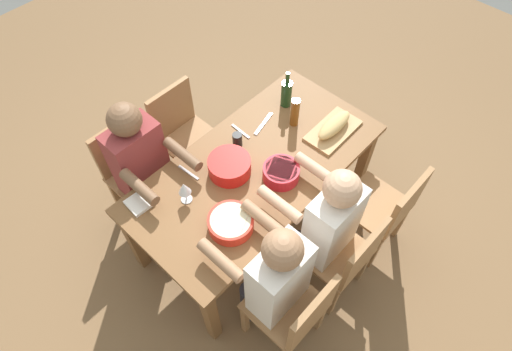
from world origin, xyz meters
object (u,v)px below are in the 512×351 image
object	(u,v)px
wine_bottle	(286,93)
napkin_stack	(139,203)
diner_far_left	(143,164)
wine_glass	(184,189)
dining_table	(256,174)
diner_near_left	(273,277)
cup_far_center	(237,140)
chair_near_center	(345,256)
diner_near_center	(326,222)
serving_bowl_salad	(229,165)
cutting_board	(333,131)
beer_bottle	(295,112)
serving_bowl_greens	(281,172)
chair_near_right	(387,208)
chair_far_center	(183,132)
serving_bowl_pasta	(231,222)
chair_far_left	(133,168)
chair_near_left	(296,312)
bread_loaf	(334,125)

from	to	relation	value
wine_bottle	napkin_stack	distance (m)	1.25
diner_far_left	wine_glass	xyz separation A→B (m)	(-0.00, -0.44, 0.16)
dining_table	diner_near_left	bearing A→B (deg)	-129.71
cup_far_center	chair_near_center	bearing A→B (deg)	-92.59
diner_near_center	serving_bowl_salad	world-z (taller)	diner_near_center
cutting_board	cup_far_center	xyz separation A→B (m)	(-0.53, 0.40, 0.04)
cup_far_center	napkin_stack	world-z (taller)	cup_far_center
wine_bottle	serving_bowl_salad	bearing A→B (deg)	-169.48
diner_near_center	beer_bottle	world-z (taller)	diner_near_center
diner_near_left	serving_bowl_greens	distance (m)	0.66
diner_far_left	serving_bowl_greens	world-z (taller)	diner_far_left
serving_bowl_greens	beer_bottle	bearing A→B (deg)	29.98
chair_near_right	diner_near_left	bearing A→B (deg)	169.06
chair_near_center	cutting_board	distance (m)	0.85
cup_far_center	diner_far_left	bearing A→B (deg)	144.96
napkin_stack	serving_bowl_greens	bearing A→B (deg)	-34.08
wine_glass	napkin_stack	xyz separation A→B (m)	(-0.21, 0.18, -0.10)
chair_far_center	cup_far_center	distance (m)	0.63
dining_table	chair_near_right	size ratio (longest dim) A/B	2.03
dining_table	serving_bowl_greens	bearing A→B (deg)	-77.62
serving_bowl_pasta	diner_near_left	bearing A→B (deg)	-97.59
chair_far_left	serving_bowl_salad	bearing A→B (deg)	-63.75
diner_near_left	diner_near_center	distance (m)	0.48
serving_bowl_greens	diner_near_left	bearing A→B (deg)	-142.46
chair_near_left	serving_bowl_pasta	bearing A→B (deg)	84.88
diner_near_center	cutting_board	distance (m)	0.69
wine_glass	cup_far_center	bearing A→B (deg)	8.25
chair_near_right	napkin_stack	world-z (taller)	chair_near_right
chair_near_left	chair_near_right	distance (m)	0.95
diner_far_left	bread_loaf	bearing A→B (deg)	-35.99
diner_near_center	cutting_board	bearing A→B (deg)	34.03
diner_near_left	beer_bottle	bearing A→B (deg)	34.37
diner_near_left	cup_far_center	distance (m)	0.94
diner_far_left	serving_bowl_salad	world-z (taller)	diner_far_left
diner_near_left	chair_near_right	xyz separation A→B (m)	(0.95, -0.18, -0.21)
chair_far_left	cup_far_center	world-z (taller)	chair_far_left
chair_far_center	serving_bowl_pasta	distance (m)	1.09
beer_bottle	wine_glass	bearing A→B (deg)	175.30
chair_near_center	serving_bowl_salad	world-z (taller)	chair_near_center
dining_table	cup_far_center	distance (m)	0.25
serving_bowl_salad	serving_bowl_pasta	distance (m)	0.40
serving_bowl_pasta	wine_bottle	distance (m)	1.06
chair_near_center	serving_bowl_greens	world-z (taller)	chair_near_center
serving_bowl_pasta	wine_glass	xyz separation A→B (m)	(-0.05, 0.33, 0.07)
chair_near_center	chair_far_left	distance (m)	1.58
serving_bowl_pasta	wine_bottle	bearing A→B (deg)	23.13
chair_near_center	chair_far_center	size ratio (longest dim) A/B	1.00
cup_far_center	bread_loaf	bearing A→B (deg)	-36.90
cutting_board	serving_bowl_salad	bearing A→B (deg)	158.85
beer_bottle	serving_bowl_greens	bearing A→B (deg)	-150.02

